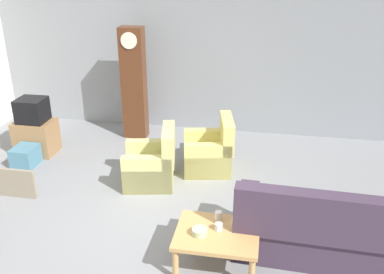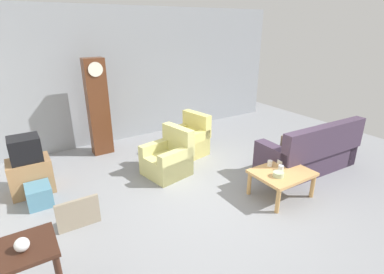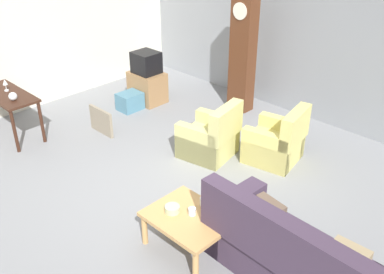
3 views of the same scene
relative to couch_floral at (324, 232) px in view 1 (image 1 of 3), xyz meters
The scene contains 15 objects.
ground_plane 2.12m from the couch_floral, behind, with size 10.40×10.40×0.00m, color gray.
garage_door_wall 4.50m from the couch_floral, 118.86° to the left, with size 8.40×0.16×3.20m, color gray.
couch_floral is the anchor object (origin of this frame).
armchair_olive_near 2.84m from the couch_floral, 151.09° to the left, with size 0.92×0.90×0.92m.
armchair_olive_far 2.58m from the couch_floral, 129.75° to the left, with size 0.92×0.90×0.92m.
coffee_table_wood 1.29m from the couch_floral, 163.07° to the right, with size 0.96×0.76×0.46m.
grandfather_clock 4.57m from the couch_floral, 136.55° to the left, with size 0.44×0.30×2.14m.
tv_stand_cabinet 5.25m from the couch_floral, 156.90° to the left, with size 0.68×0.52×0.61m, color #997047.
tv_crt 5.27m from the couch_floral, 156.90° to the left, with size 0.48×0.44×0.42m, color black.
framed_picture_leaning 4.41m from the couch_floral, behind, with size 0.60×0.05×0.46m, color gray.
storage_box_blue 5.03m from the couch_floral, 161.92° to the left, with size 0.37×0.45×0.34m, color teal.
cup_white_porcelain 1.27m from the couch_floral, behind, with size 0.09×0.09×0.10m, color white.
cup_blue_rimmed 1.27m from the couch_floral, 164.82° to the right, with size 0.09×0.09×0.09m, color silver.
bowl_white_stacked 1.03m from the couch_floral, behind, with size 0.16×0.16×0.07m, color white.
bowl_shallow_green 1.50m from the couch_floral, 162.24° to the right, with size 0.18×0.18×0.08m, color #B2C69E.
Camera 1 is at (1.30, -4.62, 3.48)m, focal length 40.42 mm.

